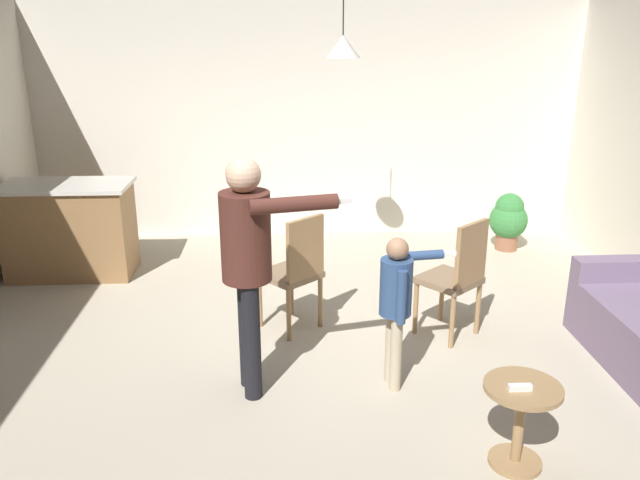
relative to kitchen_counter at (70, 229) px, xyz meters
name	(u,v)px	position (x,y,z in m)	size (l,w,h in m)	color
ground	(324,360)	(2.45, -1.93, -0.48)	(7.68, 7.68, 0.00)	#B2A893
wall_back	(308,122)	(2.45, 1.27, 0.87)	(6.40, 0.10, 2.70)	silver
kitchen_counter	(70,229)	(0.00, 0.00, 0.00)	(1.26, 0.66, 0.95)	olive
side_table_by_couch	(520,415)	(3.49, -3.20, -0.15)	(0.44, 0.44, 0.52)	#99754C
person_adult	(248,252)	(1.93, -2.31, 0.55)	(0.85, 0.47, 1.66)	black
person_child	(397,296)	(2.92, -2.31, 0.21)	(0.56, 0.37, 1.10)	tan
dining_chair_by_counter	(457,274)	(3.53, -1.58, 0.07)	(0.59, 0.59, 1.00)	#99754C
dining_chair_near_wall	(296,269)	(2.25, -1.39, 0.07)	(0.59, 0.59, 1.00)	#99754C
potted_plant_corner	(508,219)	(4.67, 0.52, -0.12)	(0.43, 0.43, 0.65)	brown
spare_remote_on_table	(520,387)	(3.45, -3.25, 0.06)	(0.04, 0.13, 0.04)	white
ceiling_light_pendant	(343,46)	(2.71, -0.29, 1.77)	(0.32, 0.32, 0.55)	silver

